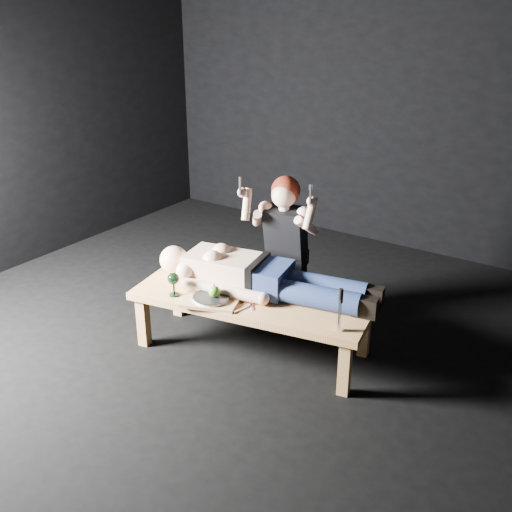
% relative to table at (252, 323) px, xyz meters
% --- Properties ---
extents(ground, '(5.00, 5.00, 0.00)m').
position_rel_table_xyz_m(ground, '(-0.30, 0.11, -0.23)').
color(ground, black).
rests_on(ground, ground).
extents(back_wall, '(5.00, 0.00, 5.00)m').
position_rel_table_xyz_m(back_wall, '(-0.30, 2.61, 1.27)').
color(back_wall, black).
rests_on(back_wall, ground).
extents(table, '(1.83, 0.97, 0.45)m').
position_rel_table_xyz_m(table, '(0.00, 0.00, 0.00)').
color(table, tan).
rests_on(table, ground).
extents(lying_man, '(1.96, 0.92, 0.28)m').
position_rel_table_xyz_m(lying_man, '(0.03, 0.12, 0.37)').
color(lying_man, beige).
rests_on(lying_man, table).
extents(kneeling_woman, '(0.80, 0.86, 1.25)m').
position_rel_table_xyz_m(kneeling_woman, '(-0.07, 0.62, 0.40)').
color(kneeling_woman, black).
rests_on(kneeling_woman, ground).
extents(serving_tray, '(0.46, 0.40, 0.02)m').
position_rel_table_xyz_m(serving_tray, '(-0.19, -0.24, 0.24)').
color(serving_tray, tan).
rests_on(serving_tray, table).
extents(plate, '(0.33, 0.33, 0.02)m').
position_rel_table_xyz_m(plate, '(-0.19, -0.24, 0.26)').
color(plate, white).
rests_on(plate, serving_tray).
extents(apple, '(0.08, 0.08, 0.08)m').
position_rel_table_xyz_m(apple, '(-0.17, -0.23, 0.31)').
color(apple, '#449C24').
rests_on(apple, plate).
extents(goblet, '(0.10, 0.10, 0.18)m').
position_rel_table_xyz_m(goblet, '(-0.48, -0.31, 0.31)').
color(goblet, black).
rests_on(goblet, table).
extents(fork_flat, '(0.07, 0.18, 0.01)m').
position_rel_table_xyz_m(fork_flat, '(-0.40, -0.28, 0.23)').
color(fork_flat, '#B2B2B7').
rests_on(fork_flat, table).
extents(knife_flat, '(0.06, 0.18, 0.01)m').
position_rel_table_xyz_m(knife_flat, '(0.06, -0.20, 0.23)').
color(knife_flat, '#B2B2B7').
rests_on(knife_flat, table).
extents(spoon_flat, '(0.14, 0.15, 0.01)m').
position_rel_table_xyz_m(spoon_flat, '(0.07, -0.11, 0.23)').
color(spoon_flat, '#B2B2B7').
rests_on(spoon_flat, table).
extents(carving_knife, '(0.05, 0.05, 0.30)m').
position_rel_table_xyz_m(carving_knife, '(0.75, -0.08, 0.38)').
color(carving_knife, '#B2B2B7').
rests_on(carving_knife, table).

